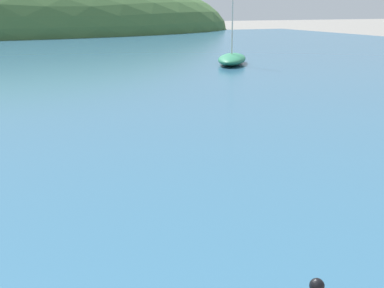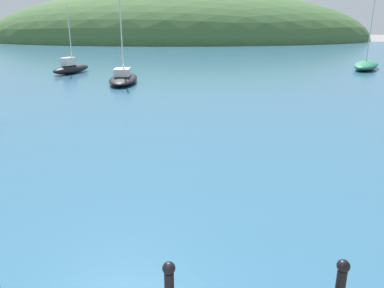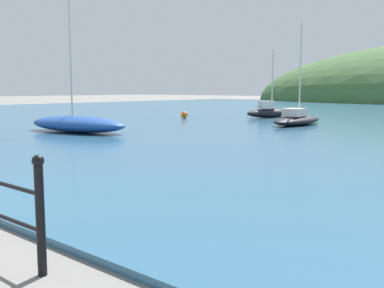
{
  "view_description": "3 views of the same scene",
  "coord_description": "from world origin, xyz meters",
  "px_view_note": "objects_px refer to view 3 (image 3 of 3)",
  "views": [
    {
      "loc": [
        -0.18,
        -1.58,
        3.28
      ],
      "look_at": [
        2.91,
        5.69,
        1.21
      ],
      "focal_mm": 50.0,
      "sensor_mm": 36.0,
      "label": 1
    },
    {
      "loc": [
        0.77,
        -1.34,
        3.25
      ],
      "look_at": [
        0.9,
        5.23,
        1.1
      ],
      "focal_mm": 35.0,
      "sensor_mm": 36.0,
      "label": 2
    },
    {
      "loc": [
        7.66,
        -0.77,
        1.83
      ],
      "look_at": [
        2.15,
        5.67,
        0.79
      ],
      "focal_mm": 42.0,
      "sensor_mm": 36.0,
      "label": 3
    }
  ],
  "objects_px": {
    "boat_nearest_quay": "(77,124)",
    "mooring_buoy": "(184,115)",
    "boat_far_right": "(297,119)",
    "boat_green_fishing": "(269,112)"
  },
  "relations": [
    {
      "from": "boat_far_right",
      "to": "boat_green_fishing",
      "type": "xyz_separation_m",
      "value": [
        -3.96,
        4.08,
        0.06
      ]
    },
    {
      "from": "boat_nearest_quay",
      "to": "boat_green_fishing",
      "type": "relative_size",
      "value": 1.47
    },
    {
      "from": "boat_nearest_quay",
      "to": "mooring_buoy",
      "type": "height_order",
      "value": "boat_nearest_quay"
    },
    {
      "from": "boat_nearest_quay",
      "to": "boat_far_right",
      "type": "relative_size",
      "value": 1.23
    },
    {
      "from": "boat_green_fishing",
      "to": "mooring_buoy",
      "type": "xyz_separation_m",
      "value": [
        -3.54,
        -3.79,
        -0.14
      ]
    },
    {
      "from": "boat_nearest_quay",
      "to": "mooring_buoy",
      "type": "bearing_deg",
      "value": 104.83
    },
    {
      "from": "boat_green_fishing",
      "to": "mooring_buoy",
      "type": "distance_m",
      "value": 5.19
    },
    {
      "from": "boat_far_right",
      "to": "mooring_buoy",
      "type": "relative_size",
      "value": 12.0
    },
    {
      "from": "mooring_buoy",
      "to": "boat_far_right",
      "type": "bearing_deg",
      "value": -2.2
    },
    {
      "from": "boat_nearest_quay",
      "to": "boat_far_right",
      "type": "distance_m",
      "value": 10.34
    }
  ]
}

